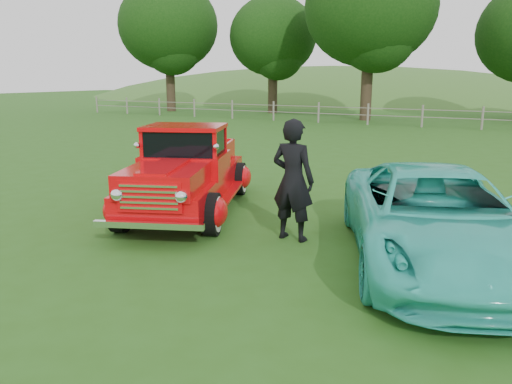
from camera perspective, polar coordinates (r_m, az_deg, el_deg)
The scene contains 9 objects.
ground at distance 8.43m, azimuth -8.57°, elevation -5.90°, with size 140.00×140.00×0.00m, color #275416.
distant_hills at distance 66.84m, azimuth 20.23°, elevation 6.07°, with size 116.00×60.00×18.00m.
fence_line at distance 28.86m, azimuth 18.47°, elevation 8.23°, with size 48.00×0.12×1.20m.
tree_far_west at distance 40.95m, azimuth -9.99°, elevation 18.20°, with size 7.60×7.60×9.93m.
tree_mid_west at distance 38.37m, azimuth 1.97°, elevation 17.33°, with size 6.40×6.40×8.46m.
tree_near_west at distance 32.84m, azimuth 12.95°, elevation 19.92°, with size 8.00×8.00×10.42m.
red_pickup at distance 10.25m, azimuth -7.90°, elevation 2.14°, with size 3.46×5.28×1.78m.
teal_sedan at distance 7.73m, azimuth 19.79°, elevation -2.81°, with size 2.35×5.10×1.42m, color #30C3B1.
man at distance 8.35m, azimuth 4.24°, elevation 1.35°, with size 0.75×0.49×2.06m, color black.
Camera 1 is at (4.79, -6.38, 2.73)m, focal length 35.00 mm.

